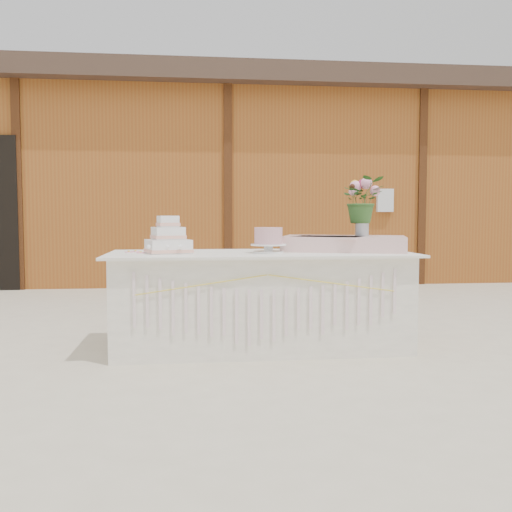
% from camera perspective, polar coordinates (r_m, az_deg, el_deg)
% --- Properties ---
extents(ground, '(80.00, 80.00, 0.00)m').
position_cam_1_polar(ground, '(4.66, 0.42, -9.13)').
color(ground, beige).
rests_on(ground, ground).
extents(barn, '(12.60, 4.60, 3.30)m').
position_cam_1_polar(barn, '(10.53, -3.58, 7.36)').
color(barn, brown).
rests_on(barn, ground).
extents(cake_table, '(2.40, 1.00, 0.77)m').
position_cam_1_polar(cake_table, '(4.58, 0.43, -4.42)').
color(cake_table, white).
rests_on(cake_table, ground).
extents(wedding_cake, '(0.40, 0.40, 0.29)m').
position_cam_1_polar(wedding_cake, '(4.48, -8.78, 1.54)').
color(wedding_cake, white).
rests_on(wedding_cake, cake_table).
extents(pink_cake_stand, '(0.28, 0.28, 0.20)m').
position_cam_1_polar(pink_cake_stand, '(4.46, 1.25, 1.74)').
color(pink_cake_stand, white).
rests_on(pink_cake_stand, cake_table).
extents(satin_runner, '(1.11, 0.84, 0.12)m').
position_cam_1_polar(satin_runner, '(4.77, 8.79, 1.24)').
color(satin_runner, beige).
rests_on(satin_runner, cake_table).
extents(flower_vase, '(0.11, 0.11, 0.15)m').
position_cam_1_polar(flower_vase, '(4.79, 10.54, 2.90)').
color(flower_vase, silver).
rests_on(flower_vase, satin_runner).
extents(bouquet, '(0.35, 0.30, 0.38)m').
position_cam_1_polar(bouquet, '(4.79, 10.59, 6.12)').
color(bouquet, '#2F5A24').
rests_on(bouquet, flower_vase).
extents(loose_flowers, '(0.16, 0.32, 0.02)m').
position_cam_1_polar(loose_flowers, '(4.59, -11.97, 0.41)').
color(loose_flowers, pink).
rests_on(loose_flowers, cake_table).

